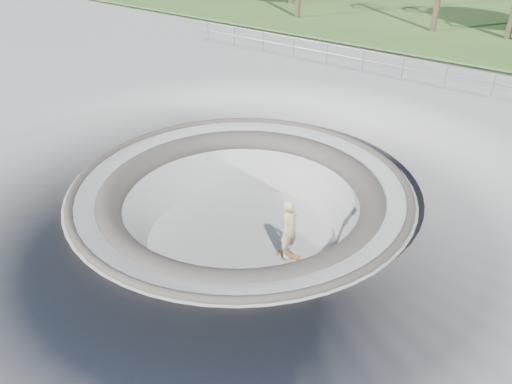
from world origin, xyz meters
TOP-DOWN VIEW (x-y plane):
  - ground at (0.00, 0.00)m, footprint 180.00×180.00m
  - skate_bowl at (0.00, 0.00)m, footprint 14.00×14.00m
  - safety_railing at (0.00, 12.00)m, footprint 25.00×0.06m
  - skateboard at (1.80, 0.00)m, footprint 0.77×0.38m
  - skater at (1.80, 0.00)m, footprint 0.47×0.70m

SIDE VIEW (x-z plane):
  - skateboard at x=1.80m, z-range -1.88..-1.80m
  - skate_bowl at x=0.00m, z-range -3.88..0.22m
  - skater at x=1.80m, z-range -1.82..0.07m
  - ground at x=0.00m, z-range 0.00..0.00m
  - safety_railing at x=0.00m, z-range 0.18..1.20m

